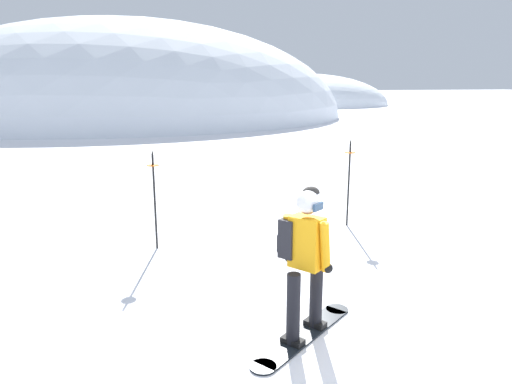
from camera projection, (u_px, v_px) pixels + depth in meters
The scene contains 7 objects.
ground_plane at pixel (361, 340), 5.26m from camera, with size 300.00×300.00×0.00m, color white.
ridge_peak_main at pixel (129, 117), 39.49m from camera, with size 35.82×32.24×15.72m.
ridge_peak_far at pixel (304, 105), 59.94m from camera, with size 21.57×19.41×7.86m.
snowboarder_main at pixel (304, 260), 5.15m from camera, with size 1.56×1.17×1.71m.
piste_marker_near at pixel (349, 177), 9.26m from camera, with size 0.20×0.20×1.75m.
piste_marker_far at pixel (154, 193), 7.94m from camera, with size 0.20×0.20×1.74m.
rock_dark at pixel (311, 193), 12.28m from camera, with size 0.47×0.40×0.33m.
Camera 1 is at (-2.53, -4.17, 2.84)m, focal length 32.68 mm.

